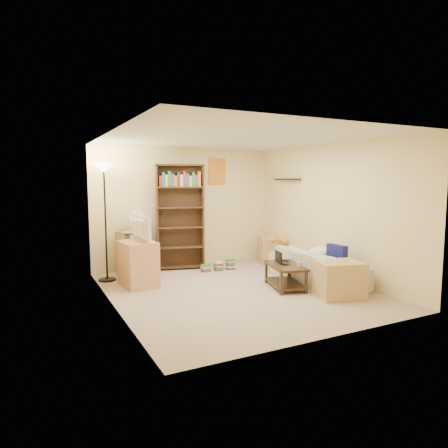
# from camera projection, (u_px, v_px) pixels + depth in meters

# --- Properties ---
(room) EXTENTS (4.50, 4.54, 2.52)m
(room) POSITION_uv_depth(u_px,v_px,m) (237.00, 193.00, 6.48)
(room) COLOR #CBAF98
(room) RESTS_ON ground
(sofa) EXTENTS (2.10, 0.99, 0.59)m
(sofa) POSITION_uv_depth(u_px,v_px,m) (316.00, 266.00, 7.19)
(sofa) COLOR beige
(sofa) RESTS_ON ground
(navy_pillow) EXTENTS (0.14, 0.39, 0.35)m
(navy_pillow) POSITION_uv_depth(u_px,v_px,m) (337.00, 255.00, 6.80)
(navy_pillow) COLOR navy
(navy_pillow) RESTS_ON sofa
(cream_blanket) EXTENTS (0.54, 0.39, 0.23)m
(cream_blanket) POSITION_uv_depth(u_px,v_px,m) (321.00, 253.00, 7.27)
(cream_blanket) COLOR white
(cream_blanket) RESTS_ON sofa
(tabby_cat) EXTENTS (0.46, 0.18, 0.16)m
(tabby_cat) POSITION_uv_depth(u_px,v_px,m) (281.00, 240.00, 7.75)
(tabby_cat) COLOR #BE7828
(tabby_cat) RESTS_ON sofa
(coffee_table) EXTENTS (0.72, 1.01, 0.40)m
(coffee_table) POSITION_uv_depth(u_px,v_px,m) (285.00, 273.00, 6.79)
(coffee_table) COLOR #3A2A16
(coffee_table) RESTS_ON ground
(laptop) EXTENTS (0.31, 0.21, 0.02)m
(laptop) POSITION_uv_depth(u_px,v_px,m) (286.00, 263.00, 6.86)
(laptop) COLOR black
(laptop) RESTS_ON coffee_table
(laptop_screen) EXTENTS (0.09, 0.29, 0.20)m
(laptop_screen) POSITION_uv_depth(u_px,v_px,m) (278.00, 257.00, 6.82)
(laptop_screen) COLOR white
(laptop_screen) RESTS_ON laptop
(mug) EXTENTS (0.16, 0.16, 0.09)m
(mug) POSITION_uv_depth(u_px,v_px,m) (299.00, 264.00, 6.58)
(mug) COLOR silver
(mug) RESTS_ON coffee_table
(tv_remote) EXTENTS (0.06, 0.16, 0.02)m
(tv_remote) POSITION_uv_depth(u_px,v_px,m) (285.00, 260.00, 7.09)
(tv_remote) COLOR black
(tv_remote) RESTS_ON coffee_table
(tv_stand) EXTENTS (0.59, 0.78, 0.78)m
(tv_stand) POSITION_uv_depth(u_px,v_px,m) (138.00, 264.00, 6.90)
(tv_stand) COLOR tan
(tv_stand) RESTS_ON ground
(television) EXTENTS (0.78, 0.24, 0.44)m
(television) POSITION_uv_depth(u_px,v_px,m) (137.00, 229.00, 6.84)
(television) COLOR black
(television) RESTS_ON tv_stand
(tall_bookshelf) EXTENTS (1.02, 0.55, 2.15)m
(tall_bookshelf) POSITION_uv_depth(u_px,v_px,m) (180.00, 214.00, 8.19)
(tall_bookshelf) COLOR #462E1B
(tall_bookshelf) RESTS_ON ground
(short_bookshelf) EXTENTS (0.70, 0.44, 0.84)m
(short_bookshelf) POSITION_uv_depth(u_px,v_px,m) (134.00, 252.00, 7.84)
(short_bookshelf) COLOR tan
(short_bookshelf) RESTS_ON ground
(desk_fan) EXTENTS (0.30, 0.17, 0.43)m
(desk_fan) POSITION_uv_depth(u_px,v_px,m) (136.00, 219.00, 7.75)
(desk_fan) COLOR white
(desk_fan) RESTS_ON short_bookshelf
(floor_lamp) EXTENTS (0.36, 0.36, 2.12)m
(floor_lamp) POSITION_uv_depth(u_px,v_px,m) (104.00, 188.00, 7.13)
(floor_lamp) COLOR black
(floor_lamp) RESTS_ON ground
(side_table) EXTENTS (0.63, 0.63, 0.57)m
(side_table) POSITION_uv_depth(u_px,v_px,m) (271.00, 251.00, 8.80)
(side_table) COLOR tan
(side_table) RESTS_ON ground
(end_cabinet) EXTENTS (0.81, 0.73, 0.57)m
(end_cabinet) POSITION_uv_depth(u_px,v_px,m) (339.00, 279.00, 6.26)
(end_cabinet) COLOR tan
(end_cabinet) RESTS_ON ground
(book_stacks) EXTENTS (0.72, 0.16, 0.21)m
(book_stacks) POSITION_uv_depth(u_px,v_px,m) (220.00, 266.00, 8.13)
(book_stacks) COLOR red
(book_stacks) RESTS_ON ground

